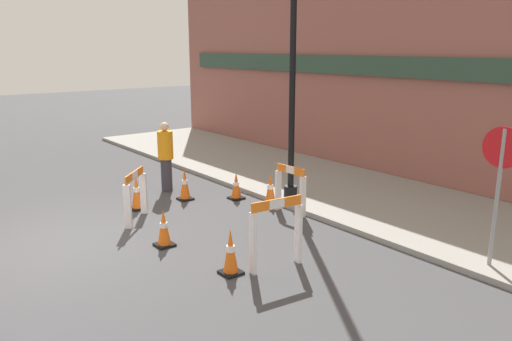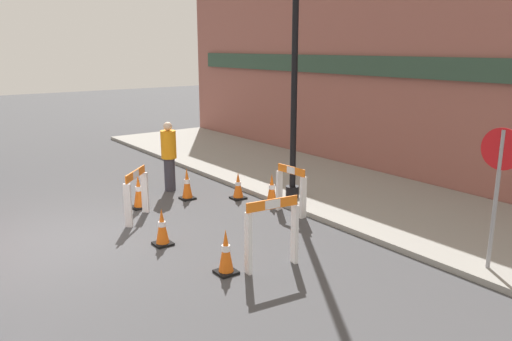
{
  "view_description": "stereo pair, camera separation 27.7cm",
  "coord_description": "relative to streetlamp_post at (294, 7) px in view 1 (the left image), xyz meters",
  "views": [
    {
      "loc": [
        8.34,
        -2.12,
        3.27
      ],
      "look_at": [
        1.17,
        3.54,
        1.0
      ],
      "focal_mm": 35.0,
      "sensor_mm": 36.0,
      "label": 1
    },
    {
      "loc": [
        8.51,
        -1.9,
        3.27
      ],
      "look_at": [
        1.17,
        3.54,
        1.0
      ],
      "focal_mm": 35.0,
      "sensor_mm": 36.0,
      "label": 2
    }
  ],
  "objects": [
    {
      "name": "barricade_2",
      "position": [
        0.62,
        -0.57,
        -3.53
      ],
      "size": [
        0.75,
        0.18,
        0.98
      ],
      "rotation": [
        0.0,
        0.0,
        9.49
      ],
      "color": "white",
      "rests_on": "ground_plane"
    },
    {
      "name": "storefront_facade",
      "position": [
        -0.63,
        3.37,
        -1.29
      ],
      "size": [
        18.0,
        0.22,
        5.5
      ],
      "color": "#93564C",
      "rests_on": "ground_plane"
    },
    {
      "name": "sidewalk_slab",
      "position": [
        -0.63,
        1.44,
        -4.0
      ],
      "size": [
        18.0,
        3.72,
        0.1
      ],
      "color": "gray",
      "rests_on": "ground_plane"
    },
    {
      "name": "person_worker",
      "position": [
        -2.36,
        -1.74,
        -3.18
      ],
      "size": [
        0.37,
        0.37,
        1.61
      ],
      "rotation": [
        0.0,
        0.0,
        -0.05
      ],
      "color": "#33333D",
      "rests_on": "ground_plane"
    },
    {
      "name": "barricade_0",
      "position": [
        -0.9,
        -3.18,
        -3.5
      ],
      "size": [
        0.75,
        0.75,
        0.98
      ],
      "rotation": [
        0.0,
        0.0,
        5.5
      ],
      "color": "white",
      "rests_on": "ground_plane"
    },
    {
      "name": "stop_sign",
      "position": [
        4.45,
        -0.02,
        -2.54
      ],
      "size": [
        0.6,
        0.06,
        2.09
      ],
      "rotation": [
        0.0,
        0.0,
        3.16
      ],
      "color": "gray",
      "rests_on": "sidewalk_slab"
    },
    {
      "name": "traffic_cone_5",
      "position": [
        -1.54,
        -2.87,
        -3.69
      ],
      "size": [
        0.3,
        0.3,
        0.73
      ],
      "color": "black",
      "rests_on": "ground_plane"
    },
    {
      "name": "traffic_cone_4",
      "position": [
        -0.85,
        -0.84,
        -3.76
      ],
      "size": [
        0.3,
        0.3,
        0.6
      ],
      "color": "black",
      "rests_on": "ground_plane"
    },
    {
      "name": "traffic_cone_2",
      "position": [
        -0.06,
        -0.52,
        -3.71
      ],
      "size": [
        0.3,
        0.3,
        0.69
      ],
      "color": "black",
      "rests_on": "ground_plane"
    },
    {
      "name": "traffic_cone_0",
      "position": [
        -1.5,
        -1.75,
        -3.7
      ],
      "size": [
        0.3,
        0.3,
        0.7
      ],
      "color": "black",
      "rests_on": "ground_plane"
    },
    {
      "name": "barricade_1",
      "position": [
        2.39,
        -2.45,
        -3.45
      ],
      "size": [
        0.24,
        0.88,
        1.1
      ],
      "rotation": [
        0.0,
        0.0,
        7.72
      ],
      "color": "white",
      "rests_on": "ground_plane"
    },
    {
      "name": "traffic_cone_3",
      "position": [
        0.57,
        -3.38,
        -3.73
      ],
      "size": [
        0.3,
        0.3,
        0.65
      ],
      "color": "black",
      "rests_on": "ground_plane"
    },
    {
      "name": "ground_plane",
      "position": [
        -0.63,
        -4.92,
        -4.05
      ],
      "size": [
        60.0,
        60.0,
        0.0
      ],
      "primitive_type": "plane",
      "color": "#424244"
    },
    {
      "name": "streetlamp_post",
      "position": [
        0.0,
        0.0,
        0.0
      ],
      "size": [
        0.44,
        0.44,
        6.23
      ],
      "color": "black",
      "rests_on": "sidewalk_slab"
    },
    {
      "name": "traffic_cone_1",
      "position": [
        2.13,
        -3.11,
        -3.71
      ],
      "size": [
        0.3,
        0.3,
        0.69
      ],
      "color": "black",
      "rests_on": "ground_plane"
    }
  ]
}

